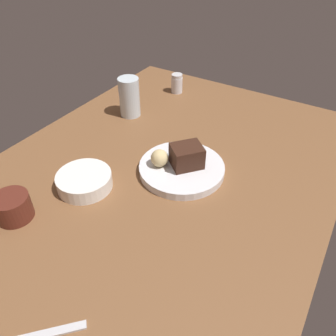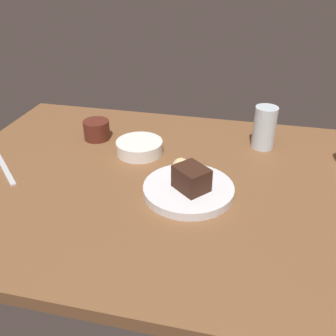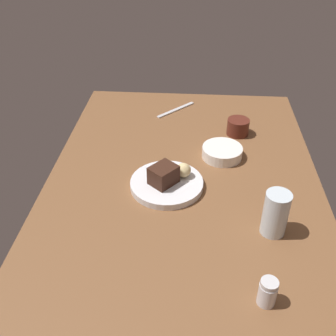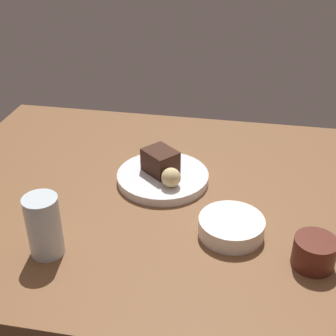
# 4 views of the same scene
# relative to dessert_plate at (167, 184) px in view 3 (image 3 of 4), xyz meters

# --- Properties ---
(dining_table) EXTENTS (1.20, 0.84, 0.03)m
(dining_table) POSITION_rel_dessert_plate_xyz_m (-0.06, 0.05, -0.03)
(dining_table) COLOR brown
(dining_table) RESTS_ON ground
(dessert_plate) EXTENTS (0.22, 0.22, 0.02)m
(dessert_plate) POSITION_rel_dessert_plate_xyz_m (0.00, 0.00, 0.00)
(dessert_plate) COLOR silver
(dessert_plate) RESTS_ON dining_table
(chocolate_cake_slice) EXTENTS (0.10, 0.10, 0.06)m
(chocolate_cake_slice) POSITION_rel_dessert_plate_xyz_m (0.01, -0.01, 0.04)
(chocolate_cake_slice) COLOR #381E14
(chocolate_cake_slice) RESTS_ON dessert_plate
(bread_roll) EXTENTS (0.04, 0.04, 0.04)m
(bread_roll) POSITION_rel_dessert_plate_xyz_m (-0.03, 0.05, 0.03)
(bread_roll) COLOR #DBC184
(bread_roll) RESTS_ON dessert_plate
(salt_shaker) EXTENTS (0.04, 0.04, 0.07)m
(salt_shaker) POSITION_rel_dessert_plate_xyz_m (0.39, 0.25, 0.02)
(salt_shaker) COLOR silver
(salt_shaker) RESTS_ON dining_table
(water_glass) EXTENTS (0.07, 0.07, 0.12)m
(water_glass) POSITION_rel_dessert_plate_xyz_m (0.17, 0.29, 0.05)
(water_glass) COLOR silver
(water_glass) RESTS_ON dining_table
(side_bowl) EXTENTS (0.13, 0.13, 0.04)m
(side_bowl) POSITION_rel_dessert_plate_xyz_m (-0.17, 0.17, 0.01)
(side_bowl) COLOR white
(side_bowl) RESTS_ON dining_table
(coffee_cup) EXTENTS (0.08, 0.08, 0.06)m
(coffee_cup) POSITION_rel_dessert_plate_xyz_m (-0.33, 0.23, 0.02)
(coffee_cup) COLOR #562319
(coffee_cup) RESTS_ON dining_table
(butter_knife) EXTENTS (0.15, 0.14, 0.01)m
(butter_knife) POSITION_rel_dessert_plate_xyz_m (-0.50, -0.00, -0.01)
(butter_knife) COLOR silver
(butter_knife) RESTS_ON dining_table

